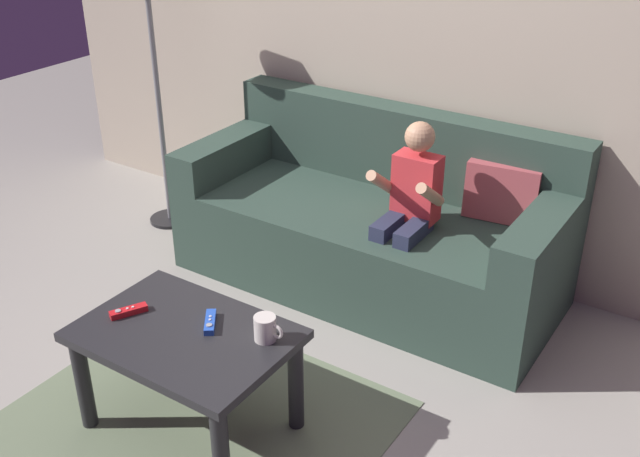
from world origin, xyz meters
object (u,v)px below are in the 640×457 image
Objects in this scene: game_remote_blue_near_edge at (210,322)px; couch at (374,227)px; person_seated_on_couch at (407,210)px; game_remote_red_center at (128,311)px; coffee_table at (186,350)px; coffee_mug at (266,328)px.

couch is at bearing 90.27° from game_remote_blue_near_edge.
couch is 2.02× the size of person_seated_on_couch.
game_remote_red_center is at bearing -159.47° from game_remote_blue_near_edge.
coffee_table is 5.49× the size of game_remote_red_center.
person_seated_on_couch reaches higher than coffee_table.
coffee_table is at bearing -155.79° from coffee_mug.
game_remote_blue_near_edge is (-0.25, -1.06, -0.09)m from person_seated_on_couch.
couch is 1.32m from coffee_table.
person_seated_on_couch is at bearing -33.86° from couch.
coffee_mug is (0.23, 0.04, 0.04)m from game_remote_blue_near_edge.
coffee_mug is (0.53, 0.15, 0.04)m from game_remote_red_center.
coffee_table is (-0.31, -1.14, -0.18)m from person_seated_on_couch.
couch is at bearing 88.00° from coffee_table.
game_remote_blue_near_edge is at bearing -89.73° from couch.
game_remote_blue_near_edge is 0.32m from game_remote_red_center.
game_remote_red_center is at bearing -173.29° from coffee_table.
game_remote_red_center is at bearing -163.73° from coffee_mug.
game_remote_blue_near_edge is at bearing -103.47° from person_seated_on_couch.
coffee_table is (-0.05, -1.32, 0.05)m from couch.
couch is at bearing 100.96° from coffee_mug.
couch reaches higher than game_remote_blue_near_edge.
game_remote_red_center reaches higher than coffee_table.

